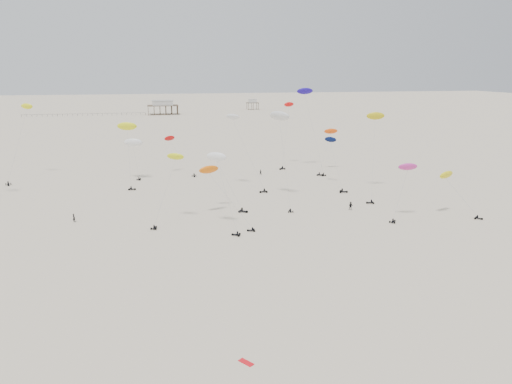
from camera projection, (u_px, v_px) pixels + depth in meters
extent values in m
plane|color=beige|center=(199.00, 145.00, 207.24)|extent=(900.00, 900.00, 0.00)
cube|color=brown|center=(163.00, 105.00, 346.08)|extent=(21.00, 13.00, 0.30)
cube|color=silver|center=(163.00, 103.00, 345.66)|extent=(14.00, 8.40, 3.20)
cube|color=#B2B2AD|center=(163.00, 100.00, 345.24)|extent=(15.00, 9.00, 0.30)
cube|color=brown|center=(253.00, 103.00, 389.08)|extent=(9.00, 7.00, 0.30)
cube|color=silver|center=(253.00, 101.00, 388.75)|extent=(5.60, 4.20, 2.40)
cube|color=#B2B2AD|center=(253.00, 99.00, 388.43)|extent=(6.00, 4.50, 0.30)
cube|color=black|center=(85.00, 114.00, 336.60)|extent=(80.00, 0.10, 0.10)
cylinder|color=gray|center=(182.00, 157.00, 148.77)|extent=(0.03, 0.03, 14.00)
ellipsoid|color=red|center=(170.00, 138.00, 150.94)|extent=(3.90, 3.19, 1.85)
cylinder|color=gray|center=(165.00, 192.00, 100.35)|extent=(0.03, 0.03, 14.33)
ellipsoid|color=#ECF814|center=(175.00, 156.00, 102.04)|extent=(4.07, 3.14, 1.86)
cylinder|color=gray|center=(18.00, 144.00, 140.47)|extent=(0.03, 0.03, 24.02)
ellipsoid|color=#FBFF15|center=(27.00, 106.00, 145.33)|extent=(4.13, 3.08, 1.93)
cylinder|color=gray|center=(462.00, 197.00, 106.42)|extent=(0.03, 0.03, 10.34)
ellipsoid|color=yellow|center=(446.00, 175.00, 107.63)|extent=(4.76, 3.48, 2.20)
cylinder|color=gray|center=(401.00, 195.00, 103.64)|extent=(0.03, 0.03, 11.08)
ellipsoid|color=#D6329E|center=(408.00, 167.00, 104.50)|extent=(4.32, 2.29, 2.07)
cylinder|color=gray|center=(325.00, 153.00, 151.62)|extent=(0.03, 0.03, 15.44)
ellipsoid|color=#FF530D|center=(331.00, 131.00, 155.25)|extent=(4.44, 2.16, 2.16)
cylinder|color=gray|center=(229.00, 184.00, 110.64)|extent=(0.03, 0.03, 12.80)
ellipsoid|color=#1B89CC|center=(216.00, 156.00, 111.16)|extent=(3.42, 1.60, 1.64)
cylinder|color=gray|center=(314.00, 133.00, 151.91)|extent=(0.03, 0.03, 27.05)
ellipsoid|color=#1D0C9D|center=(305.00, 91.00, 155.94)|extent=(5.34, 2.53, 2.62)
cylinder|color=gray|center=(229.00, 199.00, 102.45)|extent=(0.03, 0.03, 17.96)
ellipsoid|color=orange|center=(209.00, 170.00, 107.52)|extent=(5.08, 3.57, 2.33)
cylinder|color=gray|center=(248.00, 154.00, 129.48)|extent=(0.03, 0.03, 20.55)
ellipsoid|color=white|center=(233.00, 117.00, 131.14)|extent=(4.33, 4.06, 2.00)
cylinder|color=gray|center=(337.00, 165.00, 131.88)|extent=(0.03, 0.03, 15.91)
ellipsoid|color=#040F3C|center=(330.00, 139.00, 136.09)|extent=(3.36, 3.38, 1.72)
cylinder|color=gray|center=(286.00, 136.00, 159.26)|extent=(0.03, 0.03, 20.54)
ellipsoid|color=red|center=(289.00, 104.00, 161.36)|extent=(3.89, 2.43, 1.81)
cylinder|color=gray|center=(373.00, 158.00, 122.68)|extent=(0.03, 0.03, 23.83)
ellipsoid|color=gold|center=(375.00, 116.00, 127.96)|extent=(4.92, 2.67, 2.30)
cylinder|color=gray|center=(129.00, 158.00, 135.14)|extent=(0.03, 0.03, 19.25)
ellipsoid|color=#F6FF15|center=(127.00, 126.00, 139.69)|extent=(6.00, 3.61, 2.80)
cylinder|color=gray|center=(285.00, 163.00, 114.77)|extent=(0.03, 0.03, 23.03)
ellipsoid|color=silver|center=(280.00, 116.00, 119.06)|extent=(5.50, 6.12, 2.91)
cylinder|color=gray|center=(136.00, 162.00, 141.40)|extent=(0.03, 0.03, 9.23)
ellipsoid|color=white|center=(133.00, 143.00, 140.47)|extent=(5.65, 3.35, 2.58)
cylinder|color=gray|center=(226.00, 196.00, 96.27)|extent=(0.03, 0.03, 14.88)
ellipsoid|color=white|center=(216.00, 157.00, 97.82)|extent=(4.36, 3.55, 2.07)
imported|color=black|center=(74.00, 222.00, 103.29)|extent=(0.89, 0.92, 2.10)
imported|color=black|center=(351.00, 210.00, 112.14)|extent=(1.24, 1.15, 2.20)
imported|color=black|center=(261.00, 175.00, 149.12)|extent=(0.83, 0.70, 1.93)
cube|color=red|center=(246.00, 363.00, 53.81)|extent=(1.62, 1.87, 0.07)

